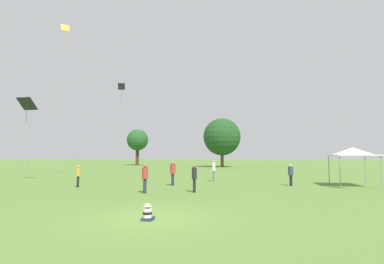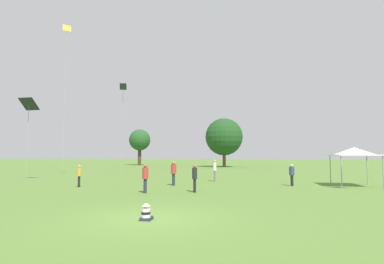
{
  "view_description": "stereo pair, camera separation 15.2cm",
  "coord_description": "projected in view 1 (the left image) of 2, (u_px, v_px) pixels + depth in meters",
  "views": [
    {
      "loc": [
        4.07,
        -9.88,
        2.2
      ],
      "look_at": [
        -0.0,
        5.6,
        3.44
      ],
      "focal_mm": 28.0,
      "sensor_mm": 36.0,
      "label": 1
    },
    {
      "loc": [
        4.21,
        -9.84,
        2.2
      ],
      "look_at": [
        -0.0,
        5.6,
        3.44
      ],
      "focal_mm": 28.0,
      "sensor_mm": 36.0,
      "label": 2
    }
  ],
  "objects": [
    {
      "name": "person_standing_3",
      "position": [
        214.0,
        168.0,
        25.14
      ],
      "size": [
        0.4,
        0.4,
        1.81
      ],
      "rotation": [
        0.0,
        0.0,
        2.16
      ],
      "color": "slate",
      "rests_on": "ground"
    },
    {
      "name": "ground_plane",
      "position": [
        151.0,
        219.0,
        10.39
      ],
      "size": [
        300.0,
        300.0,
        0.0
      ],
      "primitive_type": "plane",
      "color": "#567A33"
    },
    {
      "name": "person_standing_0",
      "position": [
        194.0,
        176.0,
        17.72
      ],
      "size": [
        0.35,
        0.35,
        1.64
      ],
      "rotation": [
        0.0,
        0.0,
        2.94
      ],
      "color": "black",
      "rests_on": "ground"
    },
    {
      "name": "person_standing_6",
      "position": [
        78.0,
        174.0,
        20.63
      ],
      "size": [
        0.41,
        0.41,
        1.53
      ],
      "rotation": [
        0.0,
        0.0,
        0.78
      ],
      "color": "black",
      "rests_on": "ground"
    },
    {
      "name": "distant_tree_0",
      "position": [
        138.0,
        140.0,
        65.92
      ],
      "size": [
        4.67,
        4.67,
        7.89
      ],
      "color": "#473323",
      "rests_on": "ground"
    },
    {
      "name": "distant_tree_1",
      "position": [
        222.0,
        137.0,
        55.91
      ],
      "size": [
        6.94,
        6.94,
        9.09
      ],
      "color": "brown",
      "rests_on": "ground"
    },
    {
      "name": "seated_toddler",
      "position": [
        148.0,
        214.0,
        10.12
      ],
      "size": [
        0.42,
        0.5,
        0.56
      ],
      "rotation": [
        0.0,
        0.0,
        0.12
      ],
      "color": "#282D47",
      "rests_on": "ground"
    },
    {
      "name": "kite_1",
      "position": [
        27.0,
        105.0,
        25.75
      ],
      "size": [
        1.45,
        1.13,
        7.09
      ],
      "rotation": [
        0.0,
        0.0,
        2.41
      ],
      "color": "#1E2328",
      "rests_on": "ground"
    },
    {
      "name": "person_standing_5",
      "position": [
        291.0,
        173.0,
        21.5
      ],
      "size": [
        0.46,
        0.46,
        1.56
      ],
      "rotation": [
        0.0,
        0.0,
        1.87
      ],
      "color": "black",
      "rests_on": "ground"
    },
    {
      "name": "kite_2",
      "position": [
        65.0,
        37.0,
        30.74
      ],
      "size": [
        0.81,
        0.81,
        15.68
      ],
      "rotation": [
        0.0,
        0.0,
        6.27
      ],
      "color": "orange",
      "rests_on": "ground"
    },
    {
      "name": "canopy_tent",
      "position": [
        353.0,
        152.0,
        21.37
      ],
      "size": [
        3.13,
        3.13,
        2.76
      ],
      "rotation": [
        0.0,
        0.0,
        0.1
      ],
      "color": "white",
      "rests_on": "ground"
    },
    {
      "name": "person_standing_1",
      "position": [
        173.0,
        171.0,
        21.75
      ],
      "size": [
        0.54,
        0.54,
        1.76
      ],
      "rotation": [
        0.0,
        0.0,
        1.02
      ],
      "color": "#282D42",
      "rests_on": "ground"
    },
    {
      "name": "kite_3",
      "position": [
        121.0,
        91.0,
        35.54
      ],
      "size": [
        0.87,
        0.63,
        10.73
      ],
      "rotation": [
        0.0,
        0.0,
        2.74
      ],
      "color": "#1E2328",
      "rests_on": "ground"
    },
    {
      "name": "person_standing_2",
      "position": [
        145.0,
        176.0,
        17.38
      ],
      "size": [
        0.49,
        0.49,
        1.68
      ],
      "rotation": [
        0.0,
        0.0,
        3.78
      ],
      "color": "#282D42",
      "rests_on": "ground"
    }
  ]
}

